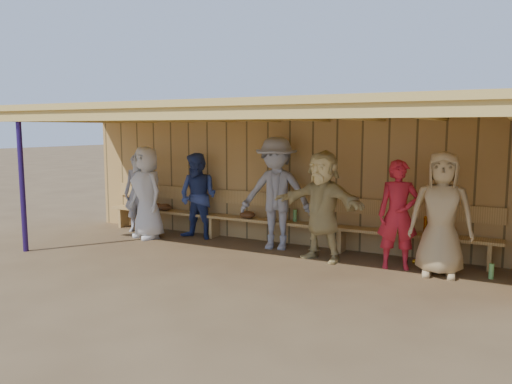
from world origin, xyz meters
TOP-DOWN VIEW (x-y plane):
  - ground at (0.00, 0.00)m, footprint 90.00×90.00m
  - player_a at (-2.96, 0.81)m, footprint 0.68×0.56m
  - player_b at (-2.41, 0.42)m, footprint 1.01×0.82m
  - player_c at (-1.49, 0.81)m, footprint 0.81×0.64m
  - player_e at (0.17, 0.78)m, footprint 1.39×0.97m
  - player_f at (1.15, 0.43)m, footprint 1.73×0.89m
  - player_g at (2.34, 0.49)m, footprint 0.69×0.55m
  - player_h at (2.96, 0.40)m, footprint 0.94×0.67m
  - dugout_structure at (0.39, 0.69)m, footprint 8.80×3.20m
  - bench at (0.00, 1.12)m, footprint 7.60×0.34m
  - dugout_equipment at (-1.01, 0.99)m, footprint 6.50×0.62m

SIDE VIEW (x-z plane):
  - ground at x=0.00m, z-range 0.00..0.00m
  - dugout_equipment at x=-1.01m, z-range 0.09..0.89m
  - bench at x=0.00m, z-range 0.06..0.99m
  - player_a at x=-2.96m, z-range 0.00..1.60m
  - player_c at x=-1.49m, z-range 0.00..1.65m
  - player_g at x=2.34m, z-range 0.00..1.65m
  - player_b at x=-2.41m, z-range 0.00..1.78m
  - player_f at x=1.15m, z-range 0.00..1.78m
  - player_h at x=2.96m, z-range 0.00..1.80m
  - player_e at x=0.17m, z-range 0.00..1.97m
  - dugout_structure at x=0.39m, z-range 0.44..2.94m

